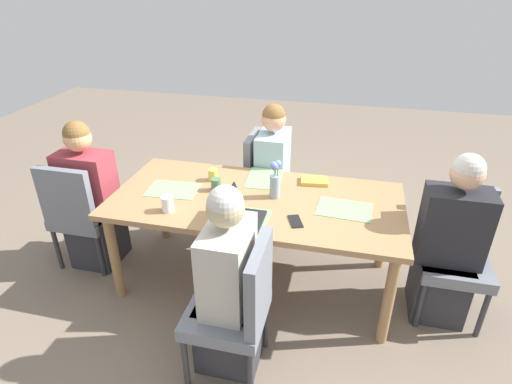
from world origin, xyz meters
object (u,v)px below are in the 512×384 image
Objects in this scene: person_far_left_near at (272,179)px; book_red_cover at (314,181)px; coffee_mug_near_right at (216,185)px; person_head_right_left_far at (448,249)px; coffee_mug_near_left at (168,204)px; chair_far_left_near at (266,178)px; coffee_mug_centre_left at (213,175)px; chair_head_right_left_far at (454,247)px; flower_vase at (275,177)px; chair_near_right_near at (239,304)px; person_near_right_near at (229,291)px; person_head_left_left_mid at (91,204)px; chair_head_left_left_mid at (80,210)px; laptop_near_right_near at (241,218)px; phone_black at (295,221)px; dining_table at (256,207)px.

person_far_left_near reaches higher than book_red_cover.
person_far_left_near is 13.20× the size of coffee_mug_near_right.
person_head_right_left_far reaches higher than coffee_mug_near_left.
chair_far_left_near is 0.69m from coffee_mug_centre_left.
flower_vase is (-1.23, 0.00, 0.38)m from chair_head_right_left_far.
person_near_right_near reaches higher than chair_near_right_near.
flower_vase is at bearing 28.56° from coffee_mug_near_left.
person_head_left_left_mid is at bearing -178.13° from chair_head_right_left_far.
person_head_left_left_mid reaches higher than flower_vase.
person_head_left_left_mid is 1.73m from book_red_cover.
person_head_right_left_far is 5.97× the size of book_red_cover.
person_head_right_left_far is at bearing -28.26° from book_red_cover.
chair_head_right_left_far is at bearing -0.10° from coffee_mug_near_right.
chair_head_left_left_mid is at bearing 154.52° from chair_near_right_near.
chair_far_left_near reaches higher than coffee_mug_near_left.
laptop_near_right_near is 3.54× the size of coffee_mug_near_right.
coffee_mug_centre_left is at bearing 163.26° from flower_vase.
coffee_mug_near_right is 0.69m from phone_black.
coffee_mug_centre_left is (-0.40, 0.95, 0.24)m from person_near_right_near.
dining_table is 19.19× the size of coffee_mug_near_left.
flower_vase is at bearing 12.00° from phone_black.
laptop_near_right_near is (0.08, -1.11, 0.27)m from chair_far_left_near.
person_head_right_left_far is at bearing -29.09° from person_far_left_near.
chair_head_left_left_mid is 1.55m from flower_vase.
phone_black is (0.32, -0.24, 0.08)m from dining_table.
chair_far_left_near reaches higher than phone_black.
person_head_right_left_far reaches higher than phone_black.
chair_far_left_near is at bearing 33.53° from person_head_left_left_mid.
book_red_cover is (0.38, 0.68, -0.03)m from laptop_near_right_near.
chair_far_left_near reaches higher than book_red_cover.
chair_far_left_near is at bearing 97.15° from dining_table.
person_head_left_left_mid is at bearing 161.35° from coffee_mug_near_left.
person_head_right_left_far is at bearing 8.65° from coffee_mug_near_left.
person_head_right_left_far is 3.73× the size of laptop_near_right_near.
person_near_right_near is at bearing -114.56° from book_red_cover.
phone_black is at bearing -32.52° from coffee_mug_centre_left.
coffee_mug_near_left is (-1.82, -0.28, 0.25)m from person_head_right_left_far.
dining_table is at bearing 178.87° from person_head_right_left_far.
person_near_right_near is 1.06m from coffee_mug_centre_left.
chair_far_left_near is 0.75× the size of person_far_left_near.
chair_head_left_left_mid is at bearing -148.73° from person_far_left_near.
coffee_mug_near_left is (-0.55, 0.45, 0.25)m from person_near_right_near.
person_near_right_near is at bearing -67.12° from coffee_mug_centre_left.
flower_vase reaches higher than chair_far_left_near.
person_far_left_near is at bearing 102.41° from flower_vase.
laptop_near_right_near is at bearing -164.12° from chair_head_right_left_far.
person_head_right_left_far is at bearing -7.76° from coffee_mug_centre_left.
flower_vase is (0.12, 0.05, 0.23)m from dining_table.
person_head_left_left_mid is at bearing 151.19° from chair_near_right_near.
book_red_cover is 0.58m from phone_black.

